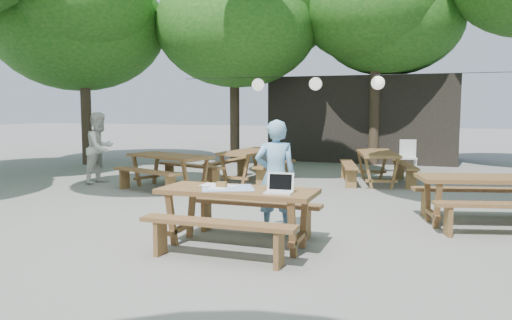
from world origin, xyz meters
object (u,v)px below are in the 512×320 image
object	(u,v)px
second_person	(100,148)
plastic_chair	(408,163)
main_picnic_table	(238,217)
picnic_table_nw	(170,171)
woman	(275,176)

from	to	relation	value
second_person	plastic_chair	bearing A→B (deg)	-53.52
main_picnic_table	second_person	size ratio (longest dim) A/B	1.20
picnic_table_nw	woman	bearing A→B (deg)	-21.76
main_picnic_table	plastic_chair	world-z (taller)	plastic_chair
plastic_chair	picnic_table_nw	bearing A→B (deg)	-144.96
picnic_table_nw	second_person	size ratio (longest dim) A/B	1.38
picnic_table_nw	second_person	bearing A→B (deg)	-165.65
picnic_table_nw	woman	world-z (taller)	woman
main_picnic_table	second_person	distance (m)	6.44
woman	main_picnic_table	bearing A→B (deg)	56.83
picnic_table_nw	main_picnic_table	bearing A→B (deg)	-31.55
second_person	main_picnic_table	bearing A→B (deg)	-124.96
woman	second_person	size ratio (longest dim) A/B	0.96
second_person	woman	bearing A→B (deg)	-116.87
picnic_table_nw	woman	size ratio (longest dim) A/B	1.44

